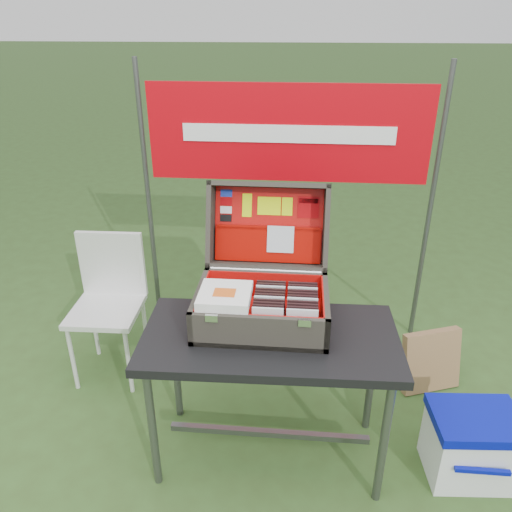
# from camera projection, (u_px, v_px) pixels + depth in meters

# --- Properties ---
(ground) EXTENTS (80.00, 80.00, 0.00)m
(ground) POSITION_uv_depth(u_px,v_px,m) (273.00, 453.00, 2.40)
(ground) COLOR #314A1E
(ground) RESTS_ON ground
(table) EXTENTS (1.10, 0.57, 0.68)m
(table) POSITION_uv_depth(u_px,v_px,m) (269.00, 397.00, 2.26)
(table) COLOR black
(table) RESTS_ON ground
(table_top) EXTENTS (1.10, 0.57, 0.04)m
(table_top) POSITION_uv_depth(u_px,v_px,m) (270.00, 338.00, 2.12)
(table_top) COLOR black
(table_top) RESTS_ON ground
(table_leg_fl) EXTENTS (0.04, 0.04, 0.64)m
(table_leg_fl) POSITION_uv_depth(u_px,v_px,m) (152.00, 428.00, 2.12)
(table_leg_fl) COLOR #59595B
(table_leg_fl) RESTS_ON ground
(table_leg_fr) EXTENTS (0.04, 0.04, 0.64)m
(table_leg_fr) POSITION_uv_depth(u_px,v_px,m) (384.00, 444.00, 2.04)
(table_leg_fr) COLOR #59595B
(table_leg_fr) RESTS_ON ground
(table_leg_bl) EXTENTS (0.04, 0.04, 0.64)m
(table_leg_bl) POSITION_uv_depth(u_px,v_px,m) (176.00, 365.00, 2.50)
(table_leg_bl) COLOR #59595B
(table_leg_bl) RESTS_ON ground
(table_leg_br) EXTENTS (0.04, 0.04, 0.64)m
(table_leg_br) POSITION_uv_depth(u_px,v_px,m) (372.00, 376.00, 2.42)
(table_leg_br) COLOR #59595B
(table_leg_br) RESTS_ON ground
(table_brace) EXTENTS (0.94, 0.03, 0.03)m
(table_brace) POSITION_uv_depth(u_px,v_px,m) (269.00, 433.00, 2.36)
(table_brace) COLOR #59595B
(table_brace) RESTS_ON ground
(suitcase) EXTENTS (0.57, 0.57, 0.52)m
(suitcase) POSITION_uv_depth(u_px,v_px,m) (263.00, 264.00, 2.14)
(suitcase) COLOR #433F35
(suitcase) RESTS_ON table
(suitcase_base_bottom) EXTENTS (0.57, 0.41, 0.02)m
(suitcase_base_bottom) POSITION_uv_depth(u_px,v_px,m) (262.00, 320.00, 2.19)
(suitcase_base_bottom) COLOR #433F35
(suitcase_base_bottom) RESTS_ON table_top
(suitcase_base_wall_front) EXTENTS (0.57, 0.02, 0.15)m
(suitcase_base_wall_front) POSITION_uv_depth(u_px,v_px,m) (258.00, 333.00, 1.99)
(suitcase_base_wall_front) COLOR #433F35
(suitcase_base_wall_front) RESTS_ON table_top
(suitcase_base_wall_back) EXTENTS (0.57, 0.02, 0.15)m
(suitcase_base_wall_back) POSITION_uv_depth(u_px,v_px,m) (265.00, 286.00, 2.34)
(suitcase_base_wall_back) COLOR #433F35
(suitcase_base_wall_back) RESTS_ON table_top
(suitcase_base_wall_left) EXTENTS (0.02, 0.41, 0.15)m
(suitcase_base_wall_left) POSITION_uv_depth(u_px,v_px,m) (200.00, 305.00, 2.19)
(suitcase_base_wall_left) COLOR #433F35
(suitcase_base_wall_left) RESTS_ON table_top
(suitcase_base_wall_right) EXTENTS (0.02, 0.41, 0.15)m
(suitcase_base_wall_right) POSITION_uv_depth(u_px,v_px,m) (325.00, 311.00, 2.14)
(suitcase_base_wall_right) COLOR #433F35
(suitcase_base_wall_right) RESTS_ON table_top
(suitcase_liner_floor) EXTENTS (0.53, 0.36, 0.01)m
(suitcase_liner_floor) POSITION_uv_depth(u_px,v_px,m) (262.00, 318.00, 2.19)
(suitcase_liner_floor) COLOR red
(suitcase_liner_floor) RESTS_ON suitcase_base_bottom
(suitcase_latch_left) EXTENTS (0.05, 0.01, 0.03)m
(suitcase_latch_left) POSITION_uv_depth(u_px,v_px,m) (211.00, 318.00, 1.97)
(suitcase_latch_left) COLOR silver
(suitcase_latch_left) RESTS_ON suitcase_base_wall_front
(suitcase_latch_right) EXTENTS (0.05, 0.01, 0.03)m
(suitcase_latch_right) POSITION_uv_depth(u_px,v_px,m) (305.00, 323.00, 1.94)
(suitcase_latch_right) COLOR silver
(suitcase_latch_right) RESTS_ON suitcase_base_wall_front
(suitcase_hinge) EXTENTS (0.51, 0.02, 0.02)m
(suitcase_hinge) POSITION_uv_depth(u_px,v_px,m) (265.00, 270.00, 2.32)
(suitcase_hinge) COLOR silver
(suitcase_hinge) RESTS_ON suitcase_base_wall_back
(suitcase_lid_back) EXTENTS (0.57, 0.15, 0.39)m
(suitcase_lid_back) POSITION_uv_depth(u_px,v_px,m) (269.00, 225.00, 2.43)
(suitcase_lid_back) COLOR #433F35
(suitcase_lid_back) RESTS_ON suitcase_base_wall_back
(suitcase_lid_rim_far) EXTENTS (0.57, 0.15, 0.07)m
(suitcase_lid_rim_far) POSITION_uv_depth(u_px,v_px,m) (269.00, 185.00, 2.34)
(suitcase_lid_rim_far) COLOR #433F35
(suitcase_lid_rim_far) RESTS_ON suitcase_lid_back
(suitcase_lid_rim_near) EXTENTS (0.57, 0.15, 0.07)m
(suitcase_lid_rim_near) POSITION_uv_depth(u_px,v_px,m) (267.00, 266.00, 2.39)
(suitcase_lid_rim_near) COLOR #433F35
(suitcase_lid_rim_near) RESTS_ON suitcase_lid_back
(suitcase_lid_rim_left) EXTENTS (0.02, 0.28, 0.44)m
(suitcase_lid_rim_left) POSITION_uv_depth(u_px,v_px,m) (211.00, 224.00, 2.39)
(suitcase_lid_rim_left) COLOR #433F35
(suitcase_lid_rim_left) RESTS_ON suitcase_lid_back
(suitcase_lid_rim_right) EXTENTS (0.02, 0.28, 0.44)m
(suitcase_lid_rim_right) POSITION_uv_depth(u_px,v_px,m) (326.00, 228.00, 2.34)
(suitcase_lid_rim_right) COLOR #433F35
(suitcase_lid_rim_right) RESTS_ON suitcase_lid_back
(suitcase_lid_liner) EXTENTS (0.52, 0.12, 0.34)m
(suitcase_lid_liner) POSITION_uv_depth(u_px,v_px,m) (269.00, 225.00, 2.42)
(suitcase_lid_liner) COLOR red
(suitcase_lid_liner) RESTS_ON suitcase_lid_back
(suitcase_liner_wall_front) EXTENTS (0.53, 0.01, 0.13)m
(suitcase_liner_wall_front) POSITION_uv_depth(u_px,v_px,m) (258.00, 329.00, 2.00)
(suitcase_liner_wall_front) COLOR red
(suitcase_liner_wall_front) RESTS_ON suitcase_base_bottom
(suitcase_liner_wall_back) EXTENTS (0.53, 0.01, 0.13)m
(suitcase_liner_wall_back) POSITION_uv_depth(u_px,v_px,m) (265.00, 285.00, 2.32)
(suitcase_liner_wall_back) COLOR red
(suitcase_liner_wall_back) RESTS_ON suitcase_base_bottom
(suitcase_liner_wall_left) EXTENTS (0.01, 0.36, 0.13)m
(suitcase_liner_wall_left) POSITION_uv_depth(u_px,v_px,m) (203.00, 303.00, 2.18)
(suitcase_liner_wall_left) COLOR red
(suitcase_liner_wall_left) RESTS_ON suitcase_base_bottom
(suitcase_liner_wall_right) EXTENTS (0.01, 0.36, 0.13)m
(suitcase_liner_wall_right) POSITION_uv_depth(u_px,v_px,m) (322.00, 308.00, 2.14)
(suitcase_liner_wall_right) COLOR red
(suitcase_liner_wall_right) RESTS_ON suitcase_base_bottom
(suitcase_lid_pocket) EXTENTS (0.51, 0.08, 0.16)m
(suitcase_lid_pocket) POSITION_uv_depth(u_px,v_px,m) (268.00, 245.00, 2.41)
(suitcase_lid_pocket) COLOR #940600
(suitcase_lid_pocket) RESTS_ON suitcase_lid_liner
(suitcase_pocket_edge) EXTENTS (0.50, 0.03, 0.03)m
(suitcase_pocket_edge) POSITION_uv_depth(u_px,v_px,m) (268.00, 228.00, 2.39)
(suitcase_pocket_edge) COLOR #940600
(suitcase_pocket_edge) RESTS_ON suitcase_lid_pocket
(suitcase_pocket_cd) EXTENTS (0.13, 0.05, 0.12)m
(suitcase_pocket_cd) POSITION_uv_depth(u_px,v_px,m) (280.00, 239.00, 2.38)
(suitcase_pocket_cd) COLOR silver
(suitcase_pocket_cd) RESTS_ON suitcase_lid_pocket
(lid_sticker_cc_a) EXTENTS (0.06, 0.01, 0.03)m
(lid_sticker_cc_a) POSITION_uv_depth(u_px,v_px,m) (226.00, 193.00, 2.41)
(lid_sticker_cc_a) COLOR #1933B2
(lid_sticker_cc_a) RESTS_ON suitcase_lid_liner
(lid_sticker_cc_b) EXTENTS (0.06, 0.01, 0.03)m
(lid_sticker_cc_b) POSITION_uv_depth(u_px,v_px,m) (226.00, 202.00, 2.41)
(lid_sticker_cc_b) COLOR #A20105
(lid_sticker_cc_b) RESTS_ON suitcase_lid_liner
(lid_sticker_cc_c) EXTENTS (0.06, 0.01, 0.03)m
(lid_sticker_cc_c) POSITION_uv_depth(u_px,v_px,m) (226.00, 210.00, 2.42)
(lid_sticker_cc_c) COLOR white
(lid_sticker_cc_c) RESTS_ON suitcase_lid_liner
(lid_sticker_cc_d) EXTENTS (0.06, 0.01, 0.03)m
(lid_sticker_cc_d) POSITION_uv_depth(u_px,v_px,m) (226.00, 218.00, 2.42)
(lid_sticker_cc_d) COLOR black
(lid_sticker_cc_d) RESTS_ON suitcase_lid_liner
(lid_card_neon_tall) EXTENTS (0.05, 0.04, 0.11)m
(lid_card_neon_tall) POSITION_uv_depth(u_px,v_px,m) (247.00, 205.00, 2.41)
(lid_card_neon_tall) COLOR #D4F206
(lid_card_neon_tall) RESTS_ON suitcase_lid_liner
(lid_card_neon_main) EXTENTS (0.11, 0.03, 0.08)m
(lid_card_neon_main) POSITION_uv_depth(u_px,v_px,m) (269.00, 206.00, 2.40)
(lid_card_neon_main) COLOR #D4F206
(lid_card_neon_main) RESTS_ON suitcase_lid_liner
(lid_card_neon_small) EXTENTS (0.05, 0.03, 0.08)m
(lid_card_neon_small) POSITION_uv_depth(u_px,v_px,m) (287.00, 207.00, 2.39)
(lid_card_neon_small) COLOR #D4F206
(lid_card_neon_small) RESTS_ON suitcase_lid_liner
(lid_sticker_band) EXTENTS (0.10, 0.04, 0.10)m
(lid_sticker_band) POSITION_uv_depth(u_px,v_px,m) (309.00, 207.00, 2.38)
(lid_sticker_band) COLOR #A20105
(lid_sticker_band) RESTS_ON suitcase_lid_liner
(lid_sticker_band_bar) EXTENTS (0.09, 0.01, 0.02)m
(lid_sticker_band_bar) POSITION_uv_depth(u_px,v_px,m) (309.00, 201.00, 2.38)
(lid_sticker_band_bar) COLOR black
(lid_sticker_band_bar) RESTS_ON suitcase_lid_liner
(cd_left_0) EXTENTS (0.13, 0.01, 0.14)m
(cd_left_0) POSITION_uv_depth(u_px,v_px,m) (268.00, 323.00, 2.01)
(cd_left_0) COLOR silver
(cd_left_0) RESTS_ON suitcase_liner_floor
(cd_left_1) EXTENTS (0.13, 0.01, 0.14)m
(cd_left_1) POSITION_uv_depth(u_px,v_px,m) (268.00, 320.00, 2.03)
(cd_left_1) COLOR black
(cd_left_1) RESTS_ON suitcase_liner_floor
(cd_left_2) EXTENTS (0.13, 0.01, 0.14)m
(cd_left_2) POSITION_uv_depth(u_px,v_px,m) (268.00, 317.00, 2.05)
(cd_left_2) COLOR black
(cd_left_2) RESTS_ON suitcase_liner_floor
(cd_left_3) EXTENTS (0.13, 0.01, 0.14)m
(cd_left_3) POSITION_uv_depth(u_px,v_px,m) (269.00, 314.00, 2.07)
(cd_left_3) COLOR black
(cd_left_3) RESTS_ON suitcase_liner_floor
(cd_left_4) EXTENTS (0.13, 0.01, 0.14)m
(cd_left_4) POSITION_uv_depth(u_px,v_px,m) (269.00, 311.00, 2.09)
(cd_left_4) COLOR silver
(cd_left_4) RESTS_ON suitcase_liner_floor
(cd_left_5) EXTENTS (0.13, 0.01, 0.14)m
(cd_left_5) POSITION_uv_depth(u_px,v_px,m) (269.00, 309.00, 2.11)
(cd_left_5) COLOR black
(cd_left_5) RESTS_ON suitcase_liner_floor
(cd_left_6) EXTENTS (0.13, 0.01, 0.14)m
(cd_left_6) POSITION_uv_depth(u_px,v_px,m) (270.00, 306.00, 2.13)
(cd_left_6) COLOR black
(cd_left_6) RESTS_ON suitcase_liner_floor
(cd_left_7) EXTENTS (0.13, 0.01, 0.14)m
(cd_left_7) POSITION_uv_depth(u_px,v_px,m) (270.00, 303.00, 2.15)
(cd_left_7) COLOR black
(cd_left_7) RESTS_ON suitcase_liner_floor
(cd_left_8) EXTENTS (0.13, 0.01, 0.14)m
(cd_left_8) POSITION_uv_depth(u_px,v_px,m) (270.00, 300.00, 2.17)
(cd_left_8) COLOR silver
(cd_left_8) RESTS_ON suitcase_liner_floor
(cd_left_9) EXTENTS (0.13, 0.01, 0.14)m
(cd_left_9) POSITION_uv_depth(u_px,v_px,m) (271.00, 298.00, 2.19)
(cd_left_9) COLOR black
(cd_left_9) RESTS_ON suitcase_liner_floor
(cd_left_10) EXTENTS (0.13, 0.01, 0.14)m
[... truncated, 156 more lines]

